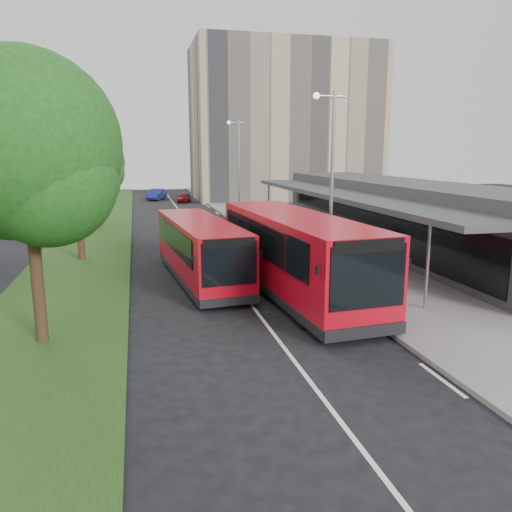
{
  "coord_description": "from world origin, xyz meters",
  "views": [
    {
      "loc": [
        -4.04,
        -18.34,
        5.69
      ],
      "look_at": [
        0.61,
        1.07,
        1.5
      ],
      "focal_mm": 35.0,
      "sensor_mm": 36.0,
      "label": 1
    }
  ],
  "objects_px": {
    "bollard": "(266,222)",
    "tree_mid": "(76,171)",
    "litter_bin": "(305,239)",
    "car_far": "(157,194)",
    "lamp_post_far": "(238,164)",
    "bus_second": "(200,250)",
    "lamp_post_near": "(330,175)",
    "bus_main": "(294,254)",
    "tree_near": "(26,158)",
    "tree_far": "(94,165)",
    "car_near": "(184,197)"
  },
  "relations": [
    {
      "from": "lamp_post_far",
      "to": "litter_bin",
      "type": "distance_m",
      "value": 13.66
    },
    {
      "from": "lamp_post_far",
      "to": "tree_far",
      "type": "bearing_deg",
      "value": -175.13
    },
    {
      "from": "car_far",
      "to": "tree_far",
      "type": "bearing_deg",
      "value": -83.97
    },
    {
      "from": "lamp_post_near",
      "to": "bus_second",
      "type": "xyz_separation_m",
      "value": [
        -5.5,
        1.47,
        -3.33
      ]
    },
    {
      "from": "tree_mid",
      "to": "car_near",
      "type": "xyz_separation_m",
      "value": [
        8.25,
        30.0,
        -4.15
      ]
    },
    {
      "from": "tree_far",
      "to": "bollard",
      "type": "bearing_deg",
      "value": -18.49
    },
    {
      "from": "bus_second",
      "to": "bollard",
      "type": "relative_size",
      "value": 11.31
    },
    {
      "from": "tree_near",
      "to": "litter_bin",
      "type": "height_order",
      "value": "tree_near"
    },
    {
      "from": "tree_far",
      "to": "lamp_post_near",
      "type": "relative_size",
      "value": 0.91
    },
    {
      "from": "car_near",
      "to": "bollard",
      "type": "bearing_deg",
      "value": -66.75
    },
    {
      "from": "lamp_post_far",
      "to": "car_near",
      "type": "distance_m",
      "value": 17.79
    },
    {
      "from": "bus_second",
      "to": "litter_bin",
      "type": "xyz_separation_m",
      "value": [
        6.88,
        5.56,
        -0.73
      ]
    },
    {
      "from": "litter_bin",
      "to": "car_near",
      "type": "distance_m",
      "value": 30.32
    },
    {
      "from": "tree_mid",
      "to": "lamp_post_near",
      "type": "relative_size",
      "value": 0.91
    },
    {
      "from": "car_far",
      "to": "bus_main",
      "type": "bearing_deg",
      "value": -65.21
    },
    {
      "from": "tree_far",
      "to": "lamp_post_far",
      "type": "bearing_deg",
      "value": 4.87
    },
    {
      "from": "bus_second",
      "to": "car_far",
      "type": "height_order",
      "value": "bus_second"
    },
    {
      "from": "lamp_post_near",
      "to": "tree_mid",
      "type": "bearing_deg",
      "value": 147.64
    },
    {
      "from": "tree_near",
      "to": "bollard",
      "type": "relative_size",
      "value": 9.89
    },
    {
      "from": "litter_bin",
      "to": "bollard",
      "type": "xyz_separation_m",
      "value": [
        -0.31,
        7.94,
        -0.08
      ]
    },
    {
      "from": "tree_far",
      "to": "car_near",
      "type": "xyz_separation_m",
      "value": [
        8.25,
        18.0,
        -4.13
      ]
    },
    {
      "from": "tree_far",
      "to": "tree_near",
      "type": "bearing_deg",
      "value": -90.0
    },
    {
      "from": "lamp_post_far",
      "to": "bollard",
      "type": "bearing_deg",
      "value": -78.0
    },
    {
      "from": "bus_main",
      "to": "litter_bin",
      "type": "bearing_deg",
      "value": 64.11
    },
    {
      "from": "tree_near",
      "to": "car_far",
      "type": "distance_m",
      "value": 46.26
    },
    {
      "from": "lamp_post_far",
      "to": "bus_main",
      "type": "height_order",
      "value": "lamp_post_far"
    },
    {
      "from": "tree_near",
      "to": "bus_main",
      "type": "bearing_deg",
      "value": 19.5
    },
    {
      "from": "tree_far",
      "to": "lamp_post_near",
      "type": "bearing_deg",
      "value": -59.71
    },
    {
      "from": "tree_near",
      "to": "litter_bin",
      "type": "xyz_separation_m",
      "value": [
        12.51,
        11.98,
        -4.85
      ]
    },
    {
      "from": "lamp_post_far",
      "to": "bus_second",
      "type": "relative_size",
      "value": 0.82
    },
    {
      "from": "tree_near",
      "to": "lamp_post_near",
      "type": "height_order",
      "value": "tree_near"
    },
    {
      "from": "tree_far",
      "to": "bollard",
      "type": "height_order",
      "value": "tree_far"
    },
    {
      "from": "lamp_post_far",
      "to": "car_far",
      "type": "relative_size",
      "value": 2.01
    },
    {
      "from": "bus_second",
      "to": "lamp_post_far",
      "type": "bearing_deg",
      "value": 67.87
    },
    {
      "from": "litter_bin",
      "to": "car_far",
      "type": "bearing_deg",
      "value": 101.99
    },
    {
      "from": "bollard",
      "to": "car_far",
      "type": "distance_m",
      "value": 26.67
    },
    {
      "from": "tree_far",
      "to": "lamp_post_near",
      "type": "height_order",
      "value": "lamp_post_near"
    },
    {
      "from": "bus_main",
      "to": "car_near",
      "type": "xyz_separation_m",
      "value": [
        -0.76,
        38.81,
        -1.12
      ]
    },
    {
      "from": "bus_main",
      "to": "bollard",
      "type": "bearing_deg",
      "value": 75.04
    },
    {
      "from": "litter_bin",
      "to": "bus_second",
      "type": "bearing_deg",
      "value": -141.04
    },
    {
      "from": "bus_main",
      "to": "bus_second",
      "type": "bearing_deg",
      "value": 132.04
    },
    {
      "from": "lamp_post_near",
      "to": "car_far",
      "type": "xyz_separation_m",
      "value": [
        -5.78,
        40.75,
        -4.06
      ]
    },
    {
      "from": "lamp_post_near",
      "to": "lamp_post_far",
      "type": "relative_size",
      "value": 1.0
    },
    {
      "from": "lamp_post_near",
      "to": "bollard",
      "type": "relative_size",
      "value": 9.27
    },
    {
      "from": "bollard",
      "to": "tree_mid",
      "type": "bearing_deg",
      "value": -147.0
    },
    {
      "from": "bollard",
      "to": "car_near",
      "type": "xyz_separation_m",
      "value": [
        -3.95,
        22.08,
        -0.03
      ]
    },
    {
      "from": "tree_near",
      "to": "lamp_post_far",
      "type": "bearing_deg",
      "value": 65.96
    },
    {
      "from": "lamp_post_near",
      "to": "car_near",
      "type": "height_order",
      "value": "lamp_post_near"
    },
    {
      "from": "lamp_post_far",
      "to": "litter_bin",
      "type": "relative_size",
      "value": 7.88
    },
    {
      "from": "lamp_post_far",
      "to": "bus_second",
      "type": "xyz_separation_m",
      "value": [
        -5.5,
        -18.53,
        -3.33
      ]
    }
  ]
}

